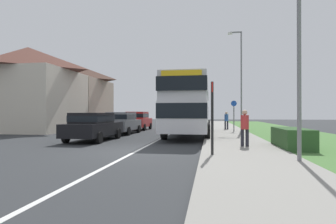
% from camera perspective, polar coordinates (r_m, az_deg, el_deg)
% --- Properties ---
extents(ground_plane, '(120.00, 120.00, 0.00)m').
position_cam_1_polar(ground_plane, '(10.86, -6.87, -8.35)').
color(ground_plane, '#2D3033').
extents(lane_marking_centre, '(0.14, 60.00, 0.01)m').
position_cam_1_polar(lane_marking_centre, '(18.64, -0.14, -4.97)').
color(lane_marking_centre, silver).
rests_on(lane_marking_centre, ground_plane).
extents(pavement_near_side, '(3.20, 68.00, 0.12)m').
position_cam_1_polar(pavement_near_side, '(16.47, 13.38, -5.39)').
color(pavement_near_side, gray).
rests_on(pavement_near_side, ground_plane).
extents(grass_verge_seaward, '(6.00, 68.00, 0.08)m').
position_cam_1_polar(grass_verge_seaward, '(17.34, 27.75, -5.17)').
color(grass_verge_seaward, '#477538').
rests_on(grass_verge_seaward, ground_plane).
extents(roadside_hedge, '(1.10, 2.76, 0.90)m').
position_cam_1_polar(roadside_hedge, '(12.36, 24.83, -5.24)').
color(roadside_hedge, '#2D5128').
rests_on(roadside_hedge, ground_plane).
extents(double_decker_bus, '(2.80, 10.67, 3.70)m').
position_cam_1_polar(double_decker_bus, '(18.38, 4.57, 1.63)').
color(double_decker_bus, '#BCBCC1').
rests_on(double_decker_bus, ground_plane).
extents(parked_car_black, '(2.00, 4.49, 1.55)m').
position_cam_1_polar(parked_car_black, '(15.46, -15.55, -2.73)').
color(parked_car_black, black).
rests_on(parked_car_black, ground_plane).
extents(parked_car_grey, '(1.94, 4.37, 1.61)m').
position_cam_1_polar(parked_car_grey, '(20.18, -9.73, -2.10)').
color(parked_car_grey, slate).
rests_on(parked_car_grey, ground_plane).
extents(parked_car_red, '(2.00, 3.91, 1.67)m').
position_cam_1_polar(parked_car_red, '(25.00, -6.44, -1.69)').
color(parked_car_red, '#B21E1E').
rests_on(parked_car_red, ground_plane).
extents(pedestrian_at_stop, '(0.34, 0.34, 1.67)m').
position_cam_1_polar(pedestrian_at_stop, '(11.85, 15.98, -2.93)').
color(pedestrian_at_stop, '#23232D').
rests_on(pedestrian_at_stop, ground_plane).
extents(pedestrian_walking_away, '(0.34, 0.34, 1.67)m').
position_cam_1_polar(pedestrian_walking_away, '(24.28, 12.30, -1.59)').
color(pedestrian_walking_away, '#23232D').
rests_on(pedestrian_walking_away, ground_plane).
extents(bus_stop_sign, '(0.09, 0.52, 2.60)m').
position_cam_1_polar(bus_stop_sign, '(9.23, 9.38, -0.18)').
color(bus_stop_sign, black).
rests_on(bus_stop_sign, ground_plane).
extents(cycle_route_sign, '(0.44, 0.08, 2.52)m').
position_cam_1_polar(cycle_route_sign, '(21.54, 13.82, -0.55)').
color(cycle_route_sign, slate).
rests_on(cycle_route_sign, ground_plane).
extents(street_lamp_near, '(1.14, 0.20, 6.74)m').
position_cam_1_polar(street_lamp_near, '(9.12, 25.37, 14.91)').
color(street_lamp_near, slate).
rests_on(street_lamp_near, ground_plane).
extents(street_lamp_mid, '(1.14, 0.20, 8.22)m').
position_cam_1_polar(street_lamp_mid, '(22.87, 15.06, 7.62)').
color(street_lamp_mid, slate).
rests_on(street_lamp_mid, ground_plane).
extents(house_terrace_far_side, '(7.79, 13.45, 7.18)m').
position_cam_1_polar(house_terrace_far_side, '(28.66, -23.58, 3.86)').
color(house_terrace_far_side, beige).
rests_on(house_terrace_far_side, ground_plane).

